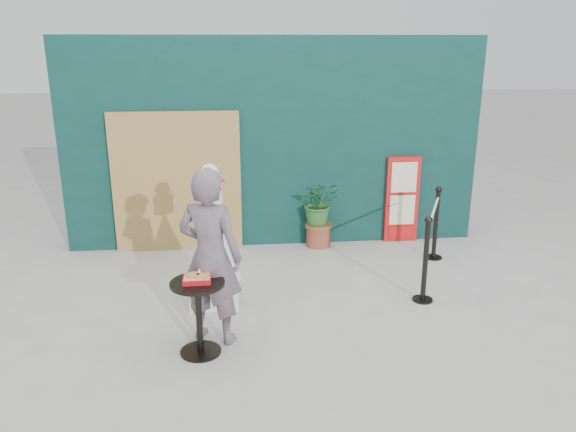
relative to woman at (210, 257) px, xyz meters
name	(u,v)px	position (x,y,z in m)	size (l,w,h in m)	color
ground	(301,347)	(0.86, -0.27, -0.90)	(60.00, 60.00, 0.00)	#ADAAA5
back_wall	(274,143)	(0.86, 2.88, 0.60)	(6.00, 0.30, 3.00)	#0A3029
bamboo_fence	(177,183)	(-0.54, 2.67, 0.10)	(1.80, 0.08, 2.00)	tan
woman	(210,257)	(0.00, 0.00, 0.00)	(0.65, 0.43, 1.79)	slate
menu_board	(402,200)	(2.76, 2.69, -0.25)	(0.50, 0.07, 1.30)	red
statue	(213,248)	(-0.01, 0.86, -0.23)	(0.64, 0.64, 1.64)	white
cafe_table	(198,306)	(-0.12, -0.26, -0.40)	(0.52, 0.52, 0.75)	black
food_basket	(197,278)	(-0.12, -0.25, -0.11)	(0.26, 0.19, 0.11)	red
planter	(319,209)	(1.49, 2.59, -0.32)	(0.59, 0.51, 1.00)	brown
stanchion_barrier	(431,241)	(2.72, 1.29, -0.40)	(0.84, 1.54, 1.03)	black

